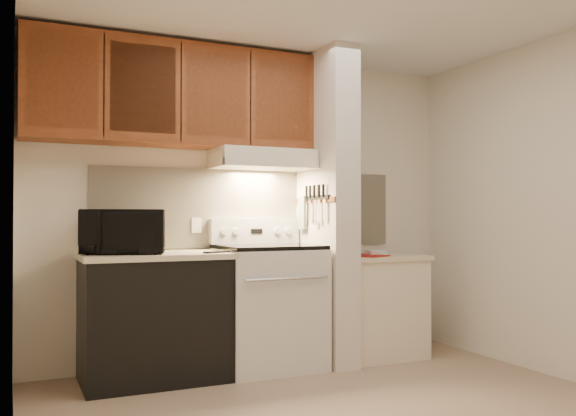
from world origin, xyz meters
TOP-DOWN VIEW (x-y plane):
  - floor at (0.00, 0.00)m, footprint 3.60×3.60m
  - wall_back at (0.00, 1.50)m, footprint 3.60×2.50m
  - wall_left at (-1.80, 0.00)m, footprint 0.02×3.00m
  - wall_right at (1.80, 0.00)m, footprint 0.02×3.00m
  - backsplash at (0.00, 1.49)m, footprint 2.60×0.02m
  - range_body at (0.00, 1.16)m, footprint 0.76×0.65m
  - oven_window at (0.00, 0.84)m, footprint 0.50×0.01m
  - oven_handle at (0.00, 0.80)m, footprint 0.65×0.02m
  - cooktop at (0.00, 1.16)m, footprint 0.74×0.64m
  - range_backguard at (0.00, 1.44)m, footprint 0.76×0.08m
  - range_display at (0.00, 1.40)m, footprint 0.10×0.01m
  - range_knob_left_outer at (-0.28, 1.40)m, footprint 0.05×0.02m
  - range_knob_left_inner at (-0.18, 1.40)m, footprint 0.05×0.02m
  - range_knob_right_inner at (0.18, 1.40)m, footprint 0.05×0.02m
  - range_knob_right_outer at (0.28, 1.40)m, footprint 0.05×0.02m
  - dishwasher_front at (-0.88, 1.17)m, footprint 1.00×0.63m
  - left_countertop at (-0.88, 1.17)m, footprint 1.04×0.67m
  - spoon_rest at (-0.48, 0.97)m, footprint 0.21×0.13m
  - teal_jar at (-0.83, 1.39)m, footprint 0.11×0.11m
  - outlet at (-0.48, 1.48)m, footprint 0.08×0.01m
  - microwave at (-1.10, 1.15)m, footprint 0.64×0.51m
  - partition_pillar at (0.51, 1.15)m, footprint 0.22×0.70m
  - pillar_trim at (0.39, 1.15)m, footprint 0.01×0.70m
  - knife_strip at (0.39, 1.10)m, footprint 0.02×0.42m
  - knife_blade_a at (0.38, 0.94)m, footprint 0.01×0.03m
  - knife_handle_a at (0.38, 0.95)m, footprint 0.02×0.02m
  - knife_blade_b at (0.38, 1.03)m, footprint 0.01×0.04m
  - knife_handle_b at (0.38, 1.03)m, footprint 0.02×0.02m
  - knife_blade_c at (0.38, 1.09)m, footprint 0.01×0.04m
  - knife_handle_c at (0.38, 1.11)m, footprint 0.02×0.02m
  - knife_blade_d at (0.38, 1.18)m, footprint 0.01×0.04m
  - knife_handle_d at (0.38, 1.18)m, footprint 0.02×0.02m
  - knife_blade_e at (0.38, 1.27)m, footprint 0.01×0.04m
  - knife_handle_e at (0.38, 1.25)m, footprint 0.02×0.02m
  - oven_mitt at (0.38, 1.32)m, footprint 0.03×0.11m
  - right_cab_base at (0.97, 1.15)m, footprint 0.70×0.60m
  - right_countertop at (0.97, 1.15)m, footprint 0.74×0.64m
  - red_folder at (0.79, 1.00)m, footprint 0.32×0.37m
  - white_box at (0.92, 1.06)m, footprint 0.16×0.11m
  - range_hood at (0.00, 1.28)m, footprint 0.78×0.44m
  - hood_lip at (0.00, 1.07)m, footprint 0.78×0.04m
  - upper_cabinets at (-0.69, 1.32)m, footprint 2.18×0.33m
  - cab_door_a at (-1.51, 1.17)m, footprint 0.46×0.01m
  - cab_gap_a at (-1.23, 1.16)m, footprint 0.01×0.01m
  - cab_door_b at (-0.96, 1.17)m, footprint 0.46×0.01m
  - cab_gap_b at (-0.69, 1.16)m, footprint 0.01×0.01m
  - cab_door_c at (-0.42, 1.17)m, footprint 0.46×0.01m
  - cab_gap_c at (-0.14, 1.16)m, footprint 0.01×0.01m
  - cab_door_d at (0.13, 1.17)m, footprint 0.46×0.01m

SIDE VIEW (x-z plane):
  - floor at x=0.00m, z-range 0.00..0.00m
  - right_cab_base at x=0.97m, z-range 0.00..0.81m
  - dishwasher_front at x=-0.88m, z-range 0.00..0.87m
  - range_body at x=0.00m, z-range 0.00..0.92m
  - oven_window at x=0.00m, z-range 0.35..0.65m
  - oven_handle at x=0.00m, z-range 0.71..0.73m
  - right_countertop at x=0.97m, z-range 0.81..0.85m
  - red_folder at x=0.79m, z-range 0.85..0.86m
  - white_box at x=0.92m, z-range 0.85..0.89m
  - left_countertop at x=-0.88m, z-range 0.87..0.91m
  - spoon_rest at x=-0.48m, z-range 0.91..0.92m
  - cooktop at x=0.00m, z-range 0.92..0.95m
  - teal_jar at x=-0.83m, z-range 0.91..1.02m
  - range_backguard at x=0.00m, z-range 0.95..1.15m
  - range_display at x=0.00m, z-range 1.03..1.07m
  - range_knob_left_outer at x=-0.28m, z-range 1.03..1.07m
  - range_knob_left_inner at x=-0.18m, z-range 1.03..1.07m
  - range_knob_right_inner at x=0.18m, z-range 1.03..1.07m
  - range_knob_right_outer at x=0.28m, z-range 1.03..1.07m
  - microwave at x=-1.10m, z-range 0.91..1.22m
  - outlet at x=-0.48m, z-range 1.04..1.16m
  - oven_mitt at x=0.38m, z-range 1.06..1.33m
  - knife_blade_c at x=0.38m, z-range 1.10..1.30m
  - knife_blade_b at x=0.38m, z-range 1.12..1.30m
  - knife_blade_e at x=0.38m, z-range 1.12..1.30m
  - knife_blade_a at x=0.38m, z-range 1.14..1.30m
  - knife_blade_d at x=0.38m, z-range 1.14..1.30m
  - backsplash at x=0.00m, z-range 0.92..1.55m
  - wall_back at x=0.00m, z-range 1.24..1.26m
  - wall_left at x=-1.80m, z-range 0.00..2.50m
  - wall_right at x=1.80m, z-range 0.00..2.50m
  - partition_pillar at x=0.51m, z-range 0.00..2.50m
  - pillar_trim at x=0.39m, z-range 1.28..1.32m
  - knife_strip at x=0.39m, z-range 1.30..1.34m
  - knife_handle_a at x=0.38m, z-range 1.32..1.42m
  - knife_handle_b at x=0.38m, z-range 1.32..1.42m
  - knife_handle_c at x=0.38m, z-range 1.32..1.42m
  - knife_handle_d at x=0.38m, z-range 1.32..1.42m
  - knife_handle_e at x=0.38m, z-range 1.32..1.42m
  - hood_lip at x=0.00m, z-range 1.55..1.61m
  - range_hood at x=0.00m, z-range 1.55..1.70m
  - upper_cabinets at x=-0.69m, z-range 1.70..2.47m
  - cab_door_a at x=-1.51m, z-range 1.77..2.40m
  - cab_gap_a at x=-1.23m, z-range 1.72..2.45m
  - cab_door_b at x=-0.96m, z-range 1.77..2.40m
  - cab_gap_b at x=-0.69m, z-range 1.72..2.45m
  - cab_door_c at x=-0.42m, z-range 1.77..2.40m
  - cab_gap_c at x=-0.14m, z-range 1.72..2.45m
  - cab_door_d at x=0.13m, z-range 1.77..2.40m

